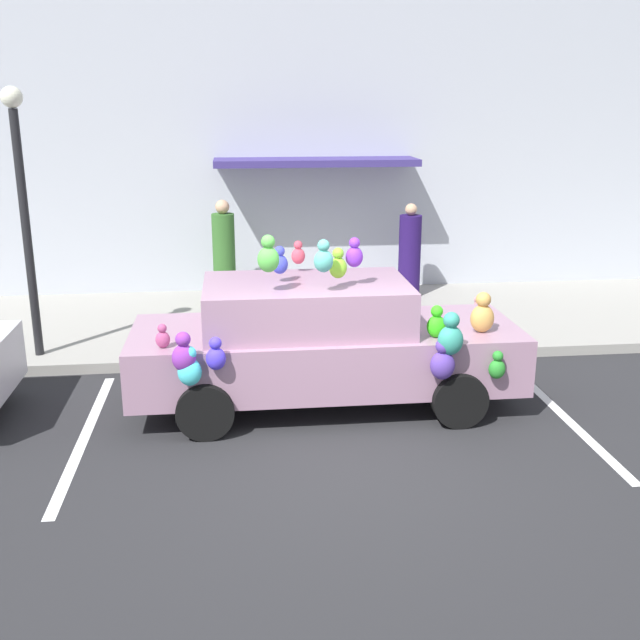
{
  "coord_description": "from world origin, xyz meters",
  "views": [
    {
      "loc": [
        -1.03,
        -6.95,
        3.6
      ],
      "look_at": [
        0.02,
        2.22,
        0.9
      ],
      "focal_mm": 42.23,
      "sensor_mm": 36.0,
      "label": 1
    }
  ],
  "objects_px": {
    "pedestrian_near_shopfront": "(224,256)",
    "pedestrian_walking_past": "(410,254)",
    "plush_covered_car": "(321,342)",
    "teddy_bear_on_sidewalk": "(481,317)",
    "street_lamp_post": "(22,195)"
  },
  "relations": [
    {
      "from": "plush_covered_car",
      "to": "teddy_bear_on_sidewalk",
      "type": "height_order",
      "value": "plush_covered_car"
    },
    {
      "from": "pedestrian_near_shopfront",
      "to": "pedestrian_walking_past",
      "type": "bearing_deg",
      "value": 0.82
    },
    {
      "from": "street_lamp_post",
      "to": "pedestrian_walking_past",
      "type": "height_order",
      "value": "street_lamp_post"
    },
    {
      "from": "plush_covered_car",
      "to": "street_lamp_post",
      "type": "distance_m",
      "value": 4.53
    },
    {
      "from": "teddy_bear_on_sidewalk",
      "to": "pedestrian_walking_past",
      "type": "xyz_separation_m",
      "value": [
        -0.57,
        2.41,
        0.5
      ]
    },
    {
      "from": "pedestrian_near_shopfront",
      "to": "pedestrian_walking_past",
      "type": "height_order",
      "value": "pedestrian_near_shopfront"
    },
    {
      "from": "street_lamp_post",
      "to": "pedestrian_near_shopfront",
      "type": "relative_size",
      "value": 2.0
    },
    {
      "from": "pedestrian_near_shopfront",
      "to": "street_lamp_post",
      "type": "bearing_deg",
      "value": -134.99
    },
    {
      "from": "plush_covered_car",
      "to": "street_lamp_post",
      "type": "height_order",
      "value": "street_lamp_post"
    },
    {
      "from": "teddy_bear_on_sidewalk",
      "to": "pedestrian_walking_past",
      "type": "bearing_deg",
      "value": 103.3
    },
    {
      "from": "plush_covered_car",
      "to": "pedestrian_near_shopfront",
      "type": "xyz_separation_m",
      "value": [
        -1.19,
        4.5,
        0.18
      ]
    },
    {
      "from": "plush_covered_car",
      "to": "street_lamp_post",
      "type": "relative_size",
      "value": 1.27
    },
    {
      "from": "teddy_bear_on_sidewalk",
      "to": "plush_covered_car",
      "type": "bearing_deg",
      "value": -141.61
    },
    {
      "from": "street_lamp_post",
      "to": "pedestrian_near_shopfront",
      "type": "xyz_separation_m",
      "value": [
        2.59,
        2.6,
        -1.41
      ]
    },
    {
      "from": "pedestrian_near_shopfront",
      "to": "teddy_bear_on_sidewalk",
      "type": "bearing_deg",
      "value": -31.2
    }
  ]
}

